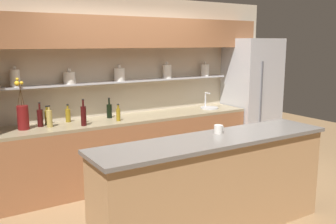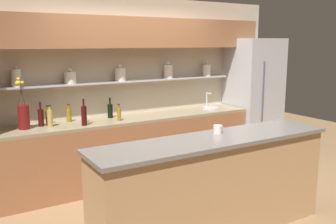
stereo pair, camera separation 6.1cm
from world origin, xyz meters
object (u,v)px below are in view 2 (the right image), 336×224
object	(u,v)px
bottle_oil_2	(69,115)
bottle_wine_6	(84,115)
bottle_wine_3	(41,117)
bottle_wine_1	(110,110)
bottle_oil_5	(48,117)
flower_vase	(23,115)
bottle_oil_7	(119,114)
bottle_spirit_4	(50,118)
sink_fixture	(210,107)
coffee_mug	(218,129)
bottle_sauce_0	(84,117)
refrigerator	(253,99)

from	to	relation	value
bottle_oil_2	bottle_wine_6	distance (m)	0.34
bottle_wine_3	bottle_wine_6	size ratio (longest dim) A/B	0.90
bottle_wine_1	bottle_wine_3	world-z (taller)	bottle_wine_3
bottle_oil_2	bottle_oil_5	distance (m)	0.28
flower_vase	bottle_oil_7	bearing A→B (deg)	-6.78
bottle_wine_1	bottle_spirit_4	distance (m)	0.87
flower_vase	bottle_oil_5	xyz separation A→B (m)	(0.32, 0.13, -0.07)
flower_vase	bottle_oil_7	xyz separation A→B (m)	(1.18, -0.14, -0.08)
sink_fixture	bottle_oil_7	distance (m)	1.64
bottle_wine_1	coffee_mug	bearing A→B (deg)	-76.12
bottle_oil_5	coffee_mug	xyz separation A→B (m)	(1.30, -1.84, 0.04)
bottle_oil_5	coffee_mug	distance (m)	2.25
bottle_spirit_4	bottle_oil_7	xyz separation A→B (m)	(0.88, -0.10, -0.02)
bottle_sauce_0	bottle_oil_5	world-z (taller)	bottle_oil_5
bottle_oil_5	bottle_oil_7	size ratio (longest dim) A/B	1.06
bottle_oil_5	bottle_wine_6	xyz separation A→B (m)	(0.38, -0.31, 0.03)
flower_vase	bottle_spirit_4	xyz separation A→B (m)	(0.30, -0.04, -0.06)
flower_vase	bottle_oil_7	size ratio (longest dim) A/B	2.71
coffee_mug	bottle_oil_5	bearing A→B (deg)	125.23
bottle_oil_2	coffee_mug	size ratio (longest dim) A/B	2.12
refrigerator	bottle_sauce_0	bearing A→B (deg)	178.74
refrigerator	bottle_oil_7	world-z (taller)	refrigerator
sink_fixture	bottle_spirit_4	size ratio (longest dim) A/B	1.04
bottle_oil_7	flower_vase	bearing A→B (deg)	173.22
refrigerator	bottle_wine_1	xyz separation A→B (m)	(-2.52, 0.18, 0.01)
sink_fixture	bottle_spirit_4	xyz separation A→B (m)	(-2.51, -0.02, 0.09)
bottle_oil_7	coffee_mug	size ratio (longest dim) A/B	2.06
bottle_wine_3	bottle_wine_6	world-z (taller)	bottle_wine_6
sink_fixture	bottle_oil_7	bearing A→B (deg)	-175.60
coffee_mug	bottle_spirit_4	bearing A→B (deg)	128.10
flower_vase	bottle_oil_7	distance (m)	1.20
bottle_oil_2	bottle_wine_3	bearing A→B (deg)	-166.48
bottle_sauce_0	coffee_mug	distance (m)	1.91
flower_vase	refrigerator	bearing A→B (deg)	-1.00
bottle_wine_1	sink_fixture	bearing A→B (deg)	-4.47
bottle_wine_1	bottle_wine_3	distance (m)	0.95
bottle_sauce_0	bottle_wine_1	distance (m)	0.42
flower_vase	bottle_wine_1	bearing A→B (deg)	5.60
coffee_mug	bottle_wine_1	bearing A→B (deg)	103.88
bottle_oil_2	bottle_oil_7	xyz separation A→B (m)	(0.59, -0.29, -0.00)
flower_vase	bottle_spirit_4	size ratio (longest dim) A/B	2.29
bottle_oil_7	bottle_oil_2	bearing A→B (deg)	153.99
sink_fixture	bottle_sauce_0	distance (m)	2.06
bottle_wine_3	bottle_oil_5	bearing A→B (deg)	36.05
bottle_oil_2	bottle_spirit_4	bearing A→B (deg)	-147.42
sink_fixture	bottle_wine_6	size ratio (longest dim) A/B	0.83
coffee_mug	bottle_wine_6	bearing A→B (deg)	121.11
bottle_oil_2	bottle_wine_3	distance (m)	0.39
bottle_oil_2	flower_vase	bearing A→B (deg)	-165.97
sink_fixture	bottle_wine_3	xyz separation A→B (m)	(-2.60, 0.07, 0.09)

